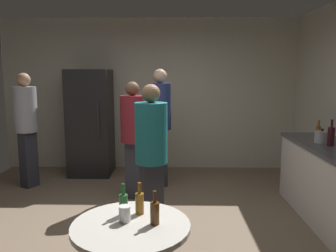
% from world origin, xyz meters
% --- Properties ---
extents(ground_plane, '(5.20, 5.20, 0.10)m').
position_xyz_m(ground_plane, '(0.00, 0.00, -0.05)').
color(ground_plane, '#7A6651').
extents(wall_back, '(5.32, 0.06, 2.70)m').
position_xyz_m(wall_back, '(0.00, 2.63, 1.35)').
color(wall_back, beige).
rests_on(wall_back, ground_plane).
extents(refrigerator, '(0.70, 0.68, 1.80)m').
position_xyz_m(refrigerator, '(-0.99, 2.20, 0.90)').
color(refrigerator, black).
rests_on(refrigerator, ground_plane).
extents(kitchen_counter, '(0.64, 1.80, 0.90)m').
position_xyz_m(kitchen_counter, '(2.28, 0.39, 0.45)').
color(kitchen_counter, beige).
rests_on(kitchen_counter, ground_plane).
extents(kettle, '(0.24, 0.17, 0.18)m').
position_xyz_m(kettle, '(2.23, 0.58, 0.97)').
color(kettle, '#B2B2B7').
rests_on(kettle, kitchen_counter).
extents(wine_bottle_on_counter, '(0.08, 0.08, 0.31)m').
position_xyz_m(wine_bottle_on_counter, '(2.25, 0.39, 1.02)').
color(wine_bottle_on_counter, '#3F141E').
rests_on(wine_bottle_on_counter, kitchen_counter).
extents(beer_bottle_on_counter, '(0.06, 0.06, 0.23)m').
position_xyz_m(beer_bottle_on_counter, '(2.32, 0.89, 0.98)').
color(beer_bottle_on_counter, '#8C5919').
rests_on(beer_bottle_on_counter, kitchen_counter).
extents(foreground_table, '(0.80, 0.80, 0.73)m').
position_xyz_m(foreground_table, '(0.15, -1.32, 0.63)').
color(foreground_table, beige).
rests_on(foreground_table, ground_plane).
extents(beer_bottle_amber, '(0.06, 0.06, 0.23)m').
position_xyz_m(beer_bottle_amber, '(0.19, -1.16, 0.82)').
color(beer_bottle_amber, '#8C5919').
rests_on(beer_bottle_amber, foreground_table).
extents(beer_bottle_brown, '(0.06, 0.06, 0.23)m').
position_xyz_m(beer_bottle_brown, '(0.31, -1.32, 0.82)').
color(beer_bottle_brown, '#593314').
rests_on(beer_bottle_brown, foreground_table).
extents(beer_bottle_green, '(0.06, 0.06, 0.23)m').
position_xyz_m(beer_bottle_green, '(0.08, -1.18, 0.82)').
color(beer_bottle_green, '#26662D').
rests_on(beer_bottle_green, foreground_table).
extents(plastic_cup_white, '(0.08, 0.08, 0.11)m').
position_xyz_m(plastic_cup_white, '(0.10, -1.29, 0.79)').
color(plastic_cup_white, white).
rests_on(plastic_cup_white, foreground_table).
extents(person_in_maroon_shirt, '(0.34, 0.34, 1.63)m').
position_xyz_m(person_in_maroon_shirt, '(-0.13, 1.06, 0.95)').
color(person_in_maroon_shirt, '#2D2D38').
rests_on(person_in_maroon_shirt, ground_plane).
extents(person_in_gray_shirt, '(0.46, 0.46, 1.74)m').
position_xyz_m(person_in_gray_shirt, '(-1.80, 1.51, 1.02)').
color(person_in_gray_shirt, '#2D2D38').
rests_on(person_in_gray_shirt, ground_plane).
extents(person_in_teal_shirt, '(0.44, 0.44, 1.63)m').
position_xyz_m(person_in_teal_shirt, '(0.20, -0.02, 0.95)').
color(person_in_teal_shirt, '#2D2D38').
rests_on(person_in_teal_shirt, ground_plane).
extents(person_in_navy_shirt, '(0.37, 0.37, 1.80)m').
position_xyz_m(person_in_navy_shirt, '(0.22, 1.60, 1.06)').
color(person_in_navy_shirt, '#2D2D38').
rests_on(person_in_navy_shirt, ground_plane).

